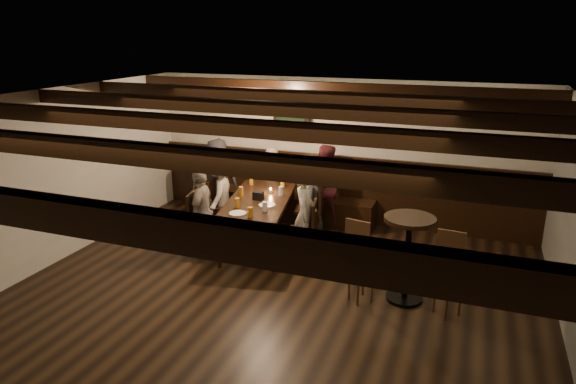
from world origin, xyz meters
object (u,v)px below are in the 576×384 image
at_px(chair_left_far, 205,235).
at_px(person_right_near, 312,200).
at_px(high_top_table, 408,246).
at_px(chair_left_near, 222,215).
at_px(person_right_far, 305,215).
at_px(person_bench_left, 218,180).
at_px(person_bench_centre, 272,184).
at_px(chair_right_far, 303,242).
at_px(dining_table, 259,202).
at_px(bar_stool_right, 449,282).
at_px(person_bench_right, 324,186).
at_px(bar_stool_left, 361,270).
at_px(person_left_near, 219,194).
at_px(person_left_far, 202,212).
at_px(chair_right_near, 310,219).

distance_m(chair_left_far, person_right_near, 1.75).
bearing_deg(high_top_table, chair_left_near, 158.12).
distance_m(person_right_near, person_right_far, 0.90).
bearing_deg(chair_left_far, person_bench_left, -172.38).
bearing_deg(person_bench_centre, chair_left_near, 39.88).
bearing_deg(chair_right_far, chair_left_near, 57.93).
height_order(person_bench_left, person_right_far, person_bench_left).
height_order(chair_left_near, chair_right_far, chair_right_far).
height_order(dining_table, bar_stool_right, bar_stool_right).
bearing_deg(chair_left_far, person_right_far, 90.00).
bearing_deg(person_bench_right, person_bench_centre, -9.46).
bearing_deg(chair_left_near, person_bench_right, 105.54).
bearing_deg(bar_stool_right, chair_left_far, 176.48).
relative_size(person_bench_right, bar_stool_left, 1.28).
distance_m(person_left_near, person_left_far, 0.90).
height_order(dining_table, chair_left_far, chair_left_far).
xyz_separation_m(chair_right_near, person_right_far, (0.21, -0.88, 0.38)).
bearing_deg(bar_stool_right, person_right_far, 162.83).
distance_m(chair_right_far, person_bench_right, 1.43).
bearing_deg(person_bench_left, person_left_far, 96.34).
xyz_separation_m(person_bench_left, high_top_table, (3.40, -1.66, -0.01)).
height_order(chair_left_near, person_bench_right, person_bench_right).
relative_size(person_left_far, bar_stool_left, 1.17).
xyz_separation_m(chair_right_far, person_bench_centre, (-1.01, 1.32, 0.38)).
height_order(chair_right_far, high_top_table, high_top_table).
height_order(chair_left_near, person_left_near, person_left_near).
height_order(person_left_far, high_top_table, person_left_far).
bearing_deg(high_top_table, chair_right_near, 138.03).
xyz_separation_m(chair_right_far, person_left_near, (-1.62, 0.58, 0.36)).
xyz_separation_m(person_right_near, bar_stool_right, (2.19, -1.71, -0.19)).
relative_size(chair_left_near, high_top_table, 0.81).
relative_size(chair_left_far, person_right_near, 0.77).
bearing_deg(person_left_far, dining_table, 120.96).
height_order(chair_left_near, person_bench_left, person_bench_left).
distance_m(chair_right_near, person_bench_right, 0.64).
height_order(person_bench_centre, bar_stool_left, person_bench_centre).
bearing_deg(dining_table, person_bench_right, 45.00).
bearing_deg(person_left_far, person_right_near, 120.96).
xyz_separation_m(chair_right_far, person_bench_right, (-0.10, 1.36, 0.43)).
distance_m(person_bench_left, bar_stool_right, 4.31).
height_order(dining_table, chair_left_near, chair_left_near).
xyz_separation_m(person_right_far, high_top_table, (1.51, -0.67, 0.04)).
bearing_deg(high_top_table, chair_right_far, 156.61).
height_order(dining_table, chair_right_near, chair_right_near).
relative_size(person_left_near, person_left_far, 0.98).
bearing_deg(chair_right_near, high_top_table, -143.64).
xyz_separation_m(chair_right_far, person_left_far, (-1.44, -0.30, 0.37)).
bearing_deg(bar_stool_right, high_top_table, 167.89).
height_order(dining_table, person_bench_centre, person_bench_centre).
distance_m(person_bench_left, person_right_near, 1.71).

